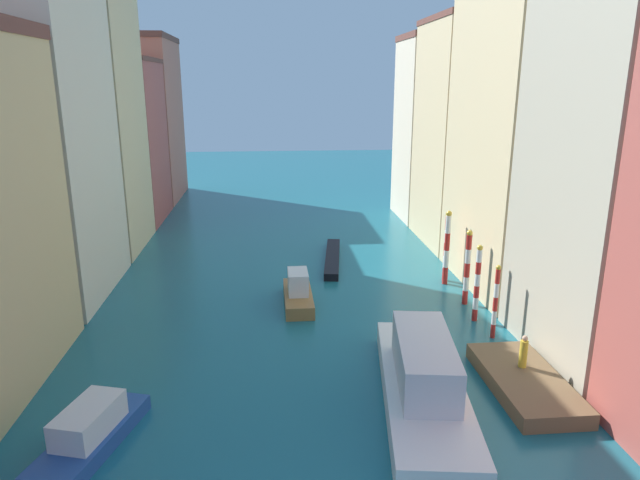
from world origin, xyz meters
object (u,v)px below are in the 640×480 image
Objects in this scene: mooring_pole_3 at (447,247)px; mooring_pole_4 at (447,246)px; motorboat_0 at (298,293)px; waterfront_dock at (525,382)px; person_on_dock at (523,352)px; vaporetto_white at (423,379)px; gondola_black at (332,258)px; mooring_pole_1 at (477,282)px; motorboat_1 at (90,431)px; mooring_pole_0 at (496,301)px; mooring_pole_2 at (467,267)px.

mooring_pole_3 is 1.05× the size of mooring_pole_4.
motorboat_0 is (-10.38, -3.44, -1.75)m from mooring_pole_4.
waterfront_dock is 1.33m from person_on_dock.
waterfront_dock is 14.61m from motorboat_0.
vaporetto_white is 1.34× the size of gondola_black.
mooring_pole_3 is (0.15, 6.19, 0.29)m from mooring_pole_1.
mooring_pole_1 is 0.94× the size of mooring_pole_4.
waterfront_dock is 0.54× the size of vaporetto_white.
motorboat_0 is at bearing 112.27° from vaporetto_white.
person_on_dock is 0.17× the size of gondola_black.
gondola_black is at bearing 109.73° from person_on_dock.
motorboat_1 reaches higher than waterfront_dock.
vaporetto_white is 2.31× the size of motorboat_0.
vaporetto_white is 20.07m from gondola_black.
mooring_pole_4 is 0.92× the size of motorboat_0.
mooring_pole_4 is (0.16, 9.14, 0.39)m from mooring_pole_0.
gondola_black is at bearing 94.79° from vaporetto_white.
mooring_pole_1 is at bearing 28.58° from motorboat_1.
mooring_pole_1 is 0.76× the size of motorboat_1.
waterfront_dock is at bearing -96.68° from mooring_pole_0.
mooring_pole_3 is 0.42× the size of vaporetto_white.
motorboat_0 is (-10.34, 0.87, -1.68)m from mooring_pole_2.
mooring_pole_2 is 0.39× the size of vaporetto_white.
person_on_dock is 13.10m from mooring_pole_3.
mooring_pole_3 is 9.35m from gondola_black.
vaporetto_white is (-5.44, -14.39, -1.52)m from mooring_pole_3.
mooring_pole_4 is at bearing 89.43° from mooring_pole_2.
waterfront_dock is at bearing -93.35° from mooring_pole_1.
gondola_black is (-7.30, 4.94, -2.22)m from mooring_pole_4.
vaporetto_white is at bearing -122.79° from mooring_pole_1.
person_on_dock is at bearing 77.43° from waterfront_dock.
gondola_black is at bearing 120.58° from mooring_pole_1.
waterfront_dock is 14.63m from mooring_pole_4.
gondola_black is (-6.68, 18.63, -1.16)m from person_on_dock.
motorboat_1 is at bearing -169.87° from person_on_dock.
mooring_pole_2 is 0.90× the size of motorboat_0.
mooring_pole_4 reaches higher than mooring_pole_1.
mooring_pole_3 reaches higher than vaporetto_white.
motorboat_0 is at bearing 175.21° from mooring_pole_2.
vaporetto_white is at bearing -132.77° from mooring_pole_0.
vaporetto_white reaches higher than person_on_dock.
mooring_pole_1 is (0.28, 6.85, 0.89)m from person_on_dock.
mooring_pole_4 is at bearing 74.08° from mooring_pole_3.
mooring_pole_2 is at bearing 86.51° from person_on_dock.
mooring_pole_4 is 11.07m from motorboat_0.
mooring_pole_1 is 21.24m from motorboat_1.
mooring_pole_3 is at bearing 15.27° from motorboat_0.
mooring_pole_4 is at bearing 87.43° from person_on_dock.
motorboat_1 is (-18.59, -10.13, -1.67)m from mooring_pole_1.
mooring_pole_0 is at bearing 47.23° from vaporetto_white.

